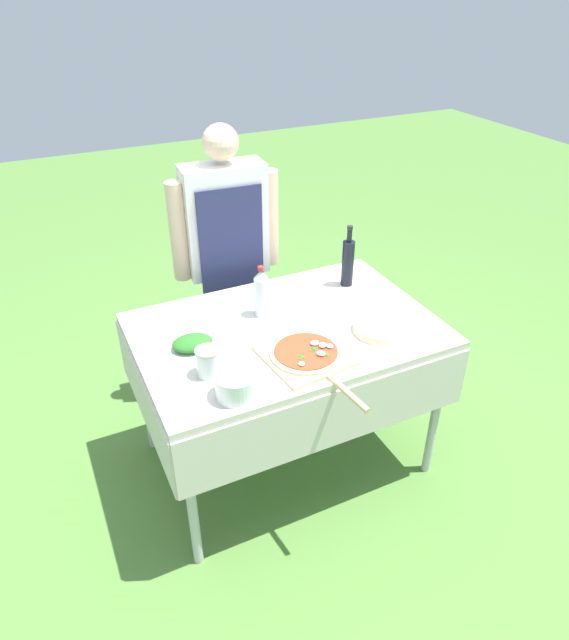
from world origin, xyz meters
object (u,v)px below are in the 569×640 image
at_px(person_cook, 227,247).
at_px(pizza_on_peel, 308,355).
at_px(prep_table, 286,343).
at_px(oil_bottle, 348,262).
at_px(herb_container, 192,344).
at_px(mixing_tub, 236,385).
at_px(sauce_jar, 208,363).
at_px(plate_stack, 380,328).
at_px(water_bottle, 261,293).

relative_size(person_cook, pizza_on_peel, 2.62).
height_order(prep_table, oil_bottle, oil_bottle).
height_order(herb_container, mixing_tub, mixing_tub).
bearing_deg(oil_bottle, sauce_jar, -155.15).
height_order(prep_table, plate_stack, plate_stack).
height_order(pizza_on_peel, sauce_jar, sauce_jar).
distance_m(water_bottle, plate_stack, 0.54).
relative_size(mixing_tub, sauce_jar, 1.33).
bearing_deg(prep_table, person_cook, 91.53).
distance_m(pizza_on_peel, plate_stack, 0.37).
bearing_deg(water_bottle, prep_table, -70.04).
bearing_deg(person_cook, mixing_tub, 74.88).
relative_size(herb_container, mixing_tub, 1.35).
xyz_separation_m(plate_stack, sauce_jar, (-0.76, 0.03, 0.03)).
bearing_deg(pizza_on_peel, herb_container, 140.66).
relative_size(prep_table, sauce_jar, 11.43).
bearing_deg(water_bottle, mixing_tub, -123.02).
relative_size(water_bottle, mixing_tub, 1.57).
bearing_deg(mixing_tub, pizza_on_peel, 15.15).
relative_size(water_bottle, plate_stack, 1.01).
distance_m(person_cook, sauce_jar, 0.93).
xyz_separation_m(water_bottle, sauce_jar, (-0.36, -0.31, -0.06)).
bearing_deg(person_cook, oil_bottle, 139.46).
xyz_separation_m(person_cook, plate_stack, (0.37, -0.87, -0.09)).
bearing_deg(pizza_on_peel, person_cook, 83.71).
bearing_deg(prep_table, sauce_jar, -157.66).
distance_m(person_cook, herb_container, 0.77).
bearing_deg(oil_bottle, plate_stack, -101.30).
height_order(water_bottle, mixing_tub, water_bottle).
height_order(person_cook, plate_stack, person_cook).
bearing_deg(plate_stack, person_cook, 113.02).
bearing_deg(plate_stack, mixing_tub, -169.35).
bearing_deg(herb_container, pizza_on_peel, -33.15).
bearing_deg(herb_container, plate_stack, -15.87).
distance_m(oil_bottle, sauce_jar, 0.94).
distance_m(person_cook, mixing_tub, 1.06).
relative_size(water_bottle, herb_container, 1.17).
xyz_separation_m(mixing_tub, plate_stack, (0.72, 0.13, -0.03)).
height_order(mixing_tub, sauce_jar, sauce_jar).
bearing_deg(sauce_jar, person_cook, 64.80).
bearing_deg(plate_stack, prep_table, 150.34).
bearing_deg(oil_bottle, pizza_on_peel, -134.42).
distance_m(herb_container, sauce_jar, 0.19).
xyz_separation_m(oil_bottle, sauce_jar, (-0.85, -0.39, -0.07)).
relative_size(oil_bottle, water_bottle, 1.28).
relative_size(person_cook, oil_bottle, 4.90).
bearing_deg(person_cook, water_bottle, 90.13).
relative_size(prep_table, water_bottle, 5.46).
bearing_deg(sauce_jar, plate_stack, -2.30).
xyz_separation_m(prep_table, pizza_on_peel, (-0.02, -0.24, 0.09)).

